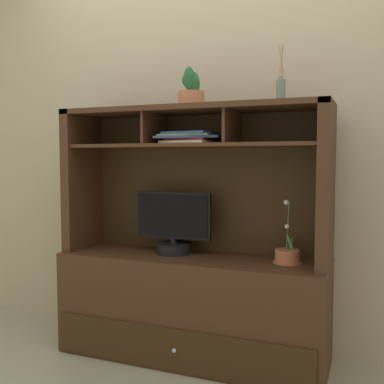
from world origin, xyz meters
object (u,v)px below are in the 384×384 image
object	(u,v)px
media_console	(192,282)
diffuser_bottle	(281,90)
potted_succulent	(191,91)
magazine_stack_left	(189,138)
potted_orchid	(287,255)
tv_monitor	(173,228)

from	to	relation	value
media_console	diffuser_bottle	world-z (taller)	diffuser_bottle
potted_succulent	magazine_stack_left	bearing A→B (deg)	165.17
media_console	diffuser_bottle	xyz separation A→B (m)	(0.50, -0.00, 1.08)
media_console	magazine_stack_left	size ratio (longest dim) A/B	3.92
potted_orchid	magazine_stack_left	xyz separation A→B (m)	(-0.56, -0.03, 0.64)
media_console	tv_monitor	size ratio (longest dim) A/B	3.29
potted_orchid	media_console	bearing A→B (deg)	-178.54
potted_orchid	magazine_stack_left	distance (m)	0.85
diffuser_bottle	potted_succulent	size ratio (longest dim) A/B	1.41
media_console	potted_succulent	xyz separation A→B (m)	(0.00, -0.02, 1.10)
magazine_stack_left	potted_succulent	size ratio (longest dim) A/B	1.81
tv_monitor	diffuser_bottle	xyz separation A→B (m)	(0.63, -0.02, 0.77)
magazine_stack_left	potted_orchid	bearing A→B (deg)	2.92
potted_orchid	diffuser_bottle	size ratio (longest dim) A/B	1.11
potted_orchid	magazine_stack_left	size ratio (longest dim) A/B	0.87
magazine_stack_left	tv_monitor	bearing A→B (deg)	166.67
potted_orchid	magazine_stack_left	bearing A→B (deg)	-177.08
potted_orchid	magazine_stack_left	world-z (taller)	magazine_stack_left
potted_orchid	potted_succulent	distance (m)	1.05
tv_monitor	potted_succulent	distance (m)	0.80
media_console	magazine_stack_left	bearing A→B (deg)	-132.13
diffuser_bottle	magazine_stack_left	bearing A→B (deg)	-178.85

